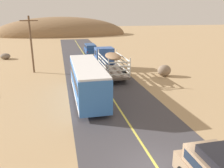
# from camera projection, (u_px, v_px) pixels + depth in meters

# --- Properties ---
(livestock_truck) EXTENTS (2.53, 9.70, 3.02)m
(livestock_truck) POSITION_uv_depth(u_px,v_px,m) (107.00, 59.00, 30.80)
(livestock_truck) COLOR #3359A5
(livestock_truck) RESTS_ON road_surface
(bus) EXTENTS (2.54, 10.00, 3.21)m
(bus) POSITION_uv_depth(u_px,v_px,m) (87.00, 80.00, 21.26)
(bus) COLOR #3872C6
(bus) RESTS_ON road_surface
(car_far) EXTENTS (1.90, 4.62, 1.93)m
(car_far) POSITION_uv_depth(u_px,v_px,m) (90.00, 49.00, 43.41)
(car_far) COLOR #264C8C
(car_far) RESTS_ON road_surface
(power_pole_mid) EXTENTS (2.20, 0.24, 7.28)m
(power_pole_mid) POSITION_uv_depth(u_px,v_px,m) (31.00, 43.00, 29.75)
(power_pole_mid) COLOR brown
(power_pole_mid) RESTS_ON ground
(boulder_near_shoulder) EXTENTS (1.70, 1.35, 1.42)m
(boulder_near_shoulder) POSITION_uv_depth(u_px,v_px,m) (164.00, 71.00, 28.99)
(boulder_near_shoulder) COLOR #84705B
(boulder_near_shoulder) RESTS_ON ground
(boulder_far_horizon) EXTENTS (1.66, 1.73, 0.96)m
(boulder_far_horizon) POSITION_uv_depth(u_px,v_px,m) (5.00, 56.00, 39.51)
(boulder_far_horizon) COLOR #756656
(boulder_far_horizon) RESTS_ON ground
(distant_hill) EXTENTS (44.85, 20.91, 12.19)m
(distant_hill) POSITION_uv_depth(u_px,v_px,m) (62.00, 35.00, 80.55)
(distant_hill) COLOR olive
(distant_hill) RESTS_ON ground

